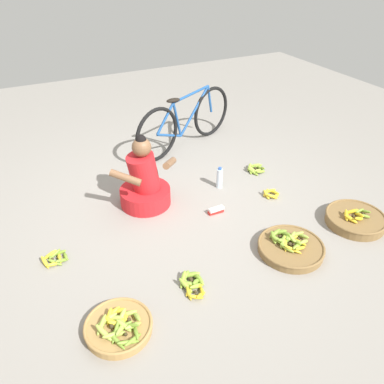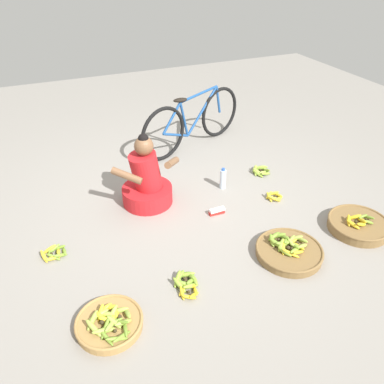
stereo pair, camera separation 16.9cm
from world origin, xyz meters
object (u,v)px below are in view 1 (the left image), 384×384
loose_bananas_mid_right (271,194)px  loose_bananas_back_left (55,258)px  bicycle_leaning (186,121)px  banana_basket_front_center (355,219)px  banana_basket_back_center (291,247)px  loose_bananas_front_left (192,283)px  water_bottle (220,178)px  loose_bananas_near_vendor (256,169)px  packet_carton_stack (216,210)px  vendor_woman_front (145,183)px  banana_basket_mid_left (119,326)px

loose_bananas_mid_right → loose_bananas_back_left: same height
bicycle_leaning → banana_basket_front_center: bicycle_leaning is taller
banana_basket_front_center → bicycle_leaning: bearing=108.5°
banana_basket_back_center → loose_bananas_front_left: bearing=178.7°
water_bottle → banana_basket_front_center: bearing=-53.7°
bicycle_leaning → loose_bananas_near_vendor: size_ratio=6.34×
loose_bananas_mid_right → loose_bananas_front_left: 1.54m
loose_bananas_mid_right → loose_bananas_back_left: size_ratio=0.83×
loose_bananas_front_left → packet_carton_stack: bearing=49.8°
loose_bananas_near_vendor → packet_carton_stack: 0.99m
vendor_woman_front → loose_bananas_front_left: size_ratio=2.48×
vendor_woman_front → banana_basket_front_center: bearing=-35.7°
loose_bananas_near_vendor → loose_bananas_mid_right: bearing=-106.8°
banana_basket_mid_left → water_bottle: water_bottle is taller
loose_bananas_back_left → loose_bananas_near_vendor: (2.42, 0.53, 0.00)m
loose_bananas_front_left → packet_carton_stack: size_ratio=1.89×
loose_bananas_front_left → water_bottle: (0.92, 1.18, 0.09)m
loose_bananas_mid_right → loose_bananas_near_vendor: 0.55m
banana_basket_mid_left → bicycle_leaning: bearing=55.3°
loose_bananas_back_left → banana_basket_mid_left: bearing=-73.4°
bicycle_leaning → loose_bananas_front_left: bicycle_leaning is taller
loose_bananas_back_left → loose_bananas_front_left: (0.93, -0.77, 0.00)m
vendor_woman_front → loose_bananas_mid_right: (1.26, -0.46, -0.22)m
bicycle_leaning → banana_basket_mid_left: bicycle_leaning is taller
bicycle_leaning → loose_bananas_near_vendor: 1.12m
bicycle_leaning → vendor_woman_front: bearing=-133.0°
vendor_woman_front → loose_bananas_mid_right: size_ratio=4.04×
vendor_woman_front → loose_bananas_back_left: size_ratio=3.34×
bicycle_leaning → banana_basket_mid_left: 2.96m
bicycle_leaning → packet_carton_stack: size_ratio=9.60×
vendor_woman_front → water_bottle: 0.86m
vendor_woman_front → banana_basket_mid_left: vendor_woman_front is taller
banana_basket_mid_left → loose_bananas_near_vendor: 2.59m
packet_carton_stack → vendor_woman_front: bearing=140.9°
vendor_woman_front → banana_basket_back_center: vendor_woman_front is taller
vendor_woman_front → banana_basket_back_center: size_ratio=1.33×
loose_bananas_back_left → packet_carton_stack: loose_bananas_back_left is taller
loose_bananas_front_left → loose_bananas_near_vendor: loose_bananas_front_left is taller
bicycle_leaning → water_bottle: bicycle_leaning is taller
loose_bananas_front_left → water_bottle: size_ratio=1.26×
banana_basket_back_center → banana_basket_mid_left: 1.62m
banana_basket_mid_left → water_bottle: size_ratio=1.94×
loose_bananas_mid_right → loose_bananas_front_left: (-1.33, -0.78, 0.00)m
banana_basket_back_center → banana_basket_front_center: (0.81, 0.04, 0.01)m
water_bottle → bicycle_leaning: bearing=84.6°
banana_basket_mid_left → packet_carton_stack: bearing=35.5°
bicycle_leaning → loose_bananas_front_left: 2.50m
banana_basket_back_center → loose_bananas_front_left: banana_basket_back_center is taller
vendor_woman_front → banana_basket_front_center: 2.10m
loose_bananas_back_left → banana_basket_back_center: bearing=-22.8°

